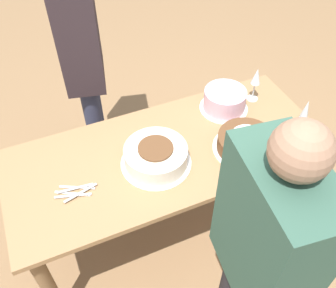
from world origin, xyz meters
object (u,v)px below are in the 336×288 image
object	(u,v)px
cake_front_chocolate	(246,143)
person_cutting	(262,251)
cake_back_decorated	(225,100)
wine_glass_near	(256,78)
cake_center_white	(156,156)
wine_glass_far	(305,112)
person_watching	(82,50)

from	to	relation	value
cake_front_chocolate	person_cutting	size ratio (longest dim) A/B	0.22
cake_front_chocolate	person_cutting	world-z (taller)	person_cutting
cake_back_decorated	wine_glass_near	xyz separation A→B (m)	(0.20, 0.01, 0.09)
cake_front_chocolate	cake_back_decorated	bearing A→B (deg)	80.56
cake_front_chocolate	cake_back_decorated	world-z (taller)	cake_back_decorated
cake_center_white	wine_glass_far	size ratio (longest dim) A/B	1.58
cake_back_decorated	person_cutting	distance (m)	1.00
cake_center_white	cake_front_chocolate	xyz separation A→B (m)	(0.46, -0.09, -0.01)
wine_glass_near	wine_glass_far	bearing A→B (deg)	-77.65
person_watching	wine_glass_near	bearing A→B (deg)	69.70
cake_center_white	cake_back_decorated	world-z (taller)	cake_back_decorated
cake_center_white	cake_front_chocolate	world-z (taller)	cake_center_white
cake_front_chocolate	person_cutting	distance (m)	0.69
cake_center_white	wine_glass_near	distance (m)	0.75
cake_front_chocolate	cake_back_decorated	xyz separation A→B (m)	(0.05, 0.32, 0.02)
cake_front_chocolate	wine_glass_far	size ratio (longest dim) A/B	1.51
cake_center_white	wine_glass_far	distance (m)	0.79
wine_glass_near	person_watching	world-z (taller)	person_watching
cake_front_chocolate	wine_glass_far	bearing A→B (deg)	-1.81
cake_center_white	person_cutting	xyz separation A→B (m)	(0.13, -0.69, 0.14)
wine_glass_near	wine_glass_far	size ratio (longest dim) A/B	0.95
cake_center_white	person_cutting	bearing A→B (deg)	-79.05
cake_front_chocolate	person_watching	bearing A→B (deg)	123.69
cake_front_chocolate	wine_glass_near	size ratio (longest dim) A/B	1.59
cake_center_white	person_watching	bearing A→B (deg)	99.71
cake_center_white	wine_glass_far	world-z (taller)	wine_glass_far
cake_front_chocolate	cake_back_decorated	size ratio (longest dim) A/B	1.22
wine_glass_near	wine_glass_far	world-z (taller)	wine_glass_far
wine_glass_far	person_cutting	world-z (taller)	person_cutting
cake_front_chocolate	person_watching	size ratio (longest dim) A/B	0.21
cake_back_decorated	person_cutting	bearing A→B (deg)	-112.47
cake_back_decorated	person_cutting	xyz separation A→B (m)	(-0.38, -0.91, 0.13)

